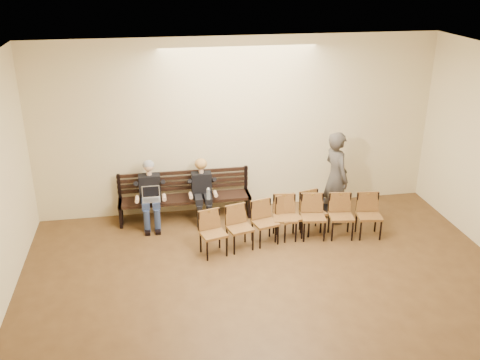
% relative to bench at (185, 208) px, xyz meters
% --- Properties ---
extents(room_walls, '(8.02, 10.01, 3.51)m').
position_rel_bench_xyz_m(room_walls, '(1.13, -3.86, 2.31)').
color(room_walls, beige).
rests_on(room_walls, ground).
extents(bench, '(2.60, 0.90, 0.45)m').
position_rel_bench_xyz_m(bench, '(0.00, 0.00, 0.00)').
color(bench, black).
rests_on(bench, ground).
extents(seated_man, '(0.51, 0.70, 1.22)m').
position_rel_bench_xyz_m(seated_man, '(-0.67, -0.12, 0.39)').
color(seated_man, black).
rests_on(seated_man, ground).
extents(seated_woman, '(0.48, 0.66, 1.12)m').
position_rel_bench_xyz_m(seated_woman, '(0.33, -0.12, 0.33)').
color(seated_woman, black).
rests_on(seated_woman, ground).
extents(laptop, '(0.39, 0.33, 0.25)m').
position_rel_bench_xyz_m(laptop, '(-0.66, -0.31, 0.35)').
color(laptop, silver).
rests_on(laptop, bench).
extents(water_bottle, '(0.07, 0.07, 0.24)m').
position_rel_bench_xyz_m(water_bottle, '(0.42, -0.42, 0.34)').
color(water_bottle, silver).
rests_on(water_bottle, bench).
extents(bag, '(0.40, 0.30, 0.27)m').
position_rel_bench_xyz_m(bag, '(2.74, -0.25, -0.09)').
color(bag, black).
rests_on(bag, ground).
extents(passerby, '(0.65, 0.85, 2.10)m').
position_rel_bench_xyz_m(passerby, '(2.88, -0.60, 0.83)').
color(passerby, '#39342F').
rests_on(passerby, ground).
extents(chair_row_front, '(2.03, 0.70, 0.82)m').
position_rel_bench_xyz_m(chair_row_front, '(2.52, -1.25, 0.18)').
color(chair_row_front, olive).
rests_on(chair_row_front, ground).
extents(chair_row_back, '(2.47, 1.03, 0.79)m').
position_rel_bench_xyz_m(chair_row_back, '(1.34, -1.25, 0.17)').
color(chair_row_back, olive).
rests_on(chair_row_back, ground).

